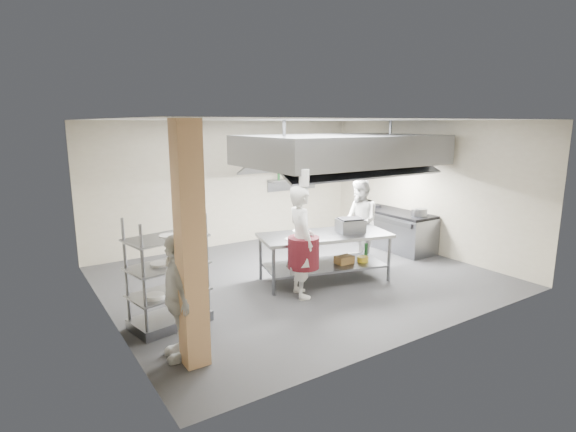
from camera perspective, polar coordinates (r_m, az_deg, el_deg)
floor at (r=8.82m, az=1.51°, el=-7.77°), size 7.00×7.00×0.00m
ceiling at (r=8.31m, az=1.62°, el=12.11°), size 7.00×7.00×0.00m
wall_back at (r=11.01m, az=-7.38°, el=4.10°), size 7.00×0.00×7.00m
wall_left at (r=7.09m, az=-22.38°, el=-0.92°), size 0.00×6.00×6.00m
wall_right at (r=10.80m, az=17.05°, el=3.54°), size 0.00×6.00×6.00m
column at (r=5.46m, az=-12.28°, el=-3.90°), size 0.30×0.30×3.00m
exhaust_hood at (r=9.44m, az=6.76°, el=8.35°), size 4.00×2.50×0.60m
hood_strip_a at (r=8.91m, az=2.24°, el=6.16°), size 1.60×0.12×0.04m
hood_strip_b at (r=10.06m, az=10.69°, el=6.61°), size 1.60×0.12×0.04m
wall_shelf at (r=11.76m, az=0.89°, el=4.69°), size 1.50×0.28×0.04m
island at (r=8.55m, az=4.65°, el=-5.23°), size 2.61×1.59×0.91m
island_worktop at (r=8.43m, az=4.70°, el=-2.47°), size 2.61×1.59×0.06m
island_undershelf at (r=8.60m, az=4.64°, el=-6.22°), size 2.40×1.44×0.04m
pass_rack at (r=6.80m, az=-15.03°, el=-6.82°), size 1.20×0.84×1.66m
cooking_range at (r=11.01m, az=13.32°, el=-1.84°), size 0.80×2.00×0.84m
range_top at (r=10.92m, az=13.43°, el=0.46°), size 0.78×1.96×0.06m
chef_head at (r=7.64m, az=1.66°, el=-3.28°), size 0.63×0.80×1.93m
chef_line at (r=9.70m, az=9.12°, el=-0.64°), size 0.94×1.05×1.78m
chef_plating at (r=5.87m, az=-13.83°, el=-9.94°), size 0.54×1.00×1.62m
griddle at (r=8.63m, az=7.93°, el=-1.20°), size 0.57×0.50×0.24m
wicker_basket at (r=8.65m, az=7.15°, el=-5.52°), size 0.34×0.24×0.15m
stockpot at (r=10.40m, az=16.58°, el=0.42°), size 0.26×0.26×0.18m
plate_stack at (r=6.90m, az=-14.89°, el=-9.14°), size 0.28×0.28×0.05m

